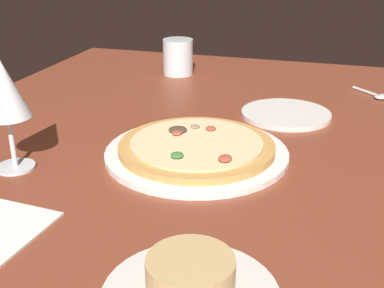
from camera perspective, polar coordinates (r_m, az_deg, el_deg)
The scene contains 7 objects.
dining_table at distance 80.38cm, azimuth -0.36°, elevation -3.88°, with size 150.00×110.00×4.00cm, color brown.
pizza_main at distance 82.91cm, azimuth 0.35°, elevation -0.59°, with size 30.18×30.18×3.39cm.
ramekin_on_saucer at distance 52.16cm, azimuth -0.17°, elevation -15.68°, with size 18.17×18.17×4.86cm.
wine_glass_far at distance 79.57cm, azimuth -20.42°, elevation 5.45°, with size 7.13×7.13×17.29cm.
water_glass at distance 131.04cm, azimuth -1.59°, elevation 9.63°, with size 7.68×7.68×9.01cm.
side_plate at distance 102.85cm, azimuth 10.57°, elevation 3.35°, with size 17.80×17.80×0.90cm, color silver.
spoon at distance 120.20cm, azimuth 20.28°, elevation 5.17°, with size 8.83×8.79×1.00cm.
Camera 1 is at (68.53, 21.11, 38.32)cm, focal length 47.20 mm.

